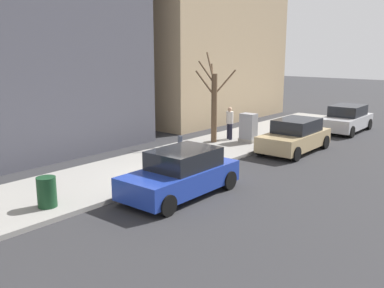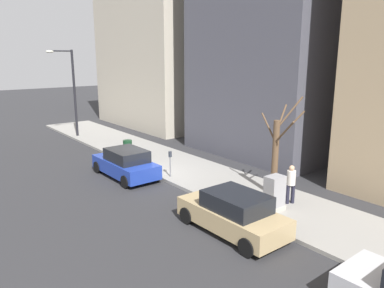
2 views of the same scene
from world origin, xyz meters
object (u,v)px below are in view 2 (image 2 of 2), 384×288
at_px(parking_meter, 170,161).
at_px(utility_box, 274,194).
at_px(trash_bin, 128,147).
at_px(office_tower_right, 182,28).
at_px(parked_car_blue, 126,164).
at_px(pedestrian_near_meter, 291,182).
at_px(parked_car_tan, 233,213).
at_px(bare_tree, 276,153).
at_px(streetlamp, 71,86).

relative_size(parking_meter, utility_box, 0.94).
height_order(trash_bin, office_tower_right, office_tower_right).
bearing_deg(parking_meter, utility_box, -82.03).
xyz_separation_m(parked_car_blue, pedestrian_near_meter, (3.55, -7.77, 0.35)).
bearing_deg(utility_box, parked_car_tan, -176.00).
bearing_deg(bare_tree, parking_meter, 113.75).
relative_size(parked_car_tan, parking_meter, 3.13).
xyz_separation_m(parked_car_tan, parking_meter, (1.59, 6.24, 0.24)).
xyz_separation_m(trash_bin, pedestrian_near_meter, (1.50, -11.38, 0.49)).
xyz_separation_m(streetlamp, pedestrian_near_meter, (2.11, -18.84, -2.93)).
distance_m(parking_meter, streetlamp, 13.18).
xyz_separation_m(parked_car_tan, bare_tree, (3.78, 1.27, 1.36)).
relative_size(pedestrian_near_meter, office_tower_right, 0.10).
distance_m(trash_bin, pedestrian_near_meter, 11.48).
height_order(streetlamp, pedestrian_near_meter, streetlamp).
height_order(utility_box, pedestrian_near_meter, pedestrian_near_meter).
relative_size(bare_tree, office_tower_right, 0.25).
relative_size(parked_car_tan, utility_box, 2.95).
relative_size(trash_bin, pedestrian_near_meter, 0.54).
bearing_deg(parking_meter, pedestrian_near_meter, -72.08).
relative_size(parked_car_blue, streetlamp, 0.65).
xyz_separation_m(parked_car_tan, office_tower_right, (12.56, 20.07, 7.96)).
xyz_separation_m(parked_car_tan, trash_bin, (2.04, 11.60, -0.14)).
bearing_deg(parked_car_blue, parked_car_tan, -90.58).
bearing_deg(office_tower_right, parked_car_tan, -122.05).
bearing_deg(office_tower_right, streetlamp, -174.86).
height_order(parking_meter, trash_bin, parking_meter).
bearing_deg(parking_meter, parked_car_tan, -104.32).
distance_m(streetlamp, office_tower_right, 12.12).
xyz_separation_m(parked_car_blue, parking_meter, (1.61, -1.76, 0.24)).
relative_size(utility_box, pedestrian_near_meter, 0.86).
bearing_deg(pedestrian_near_meter, streetlamp, -58.16).
xyz_separation_m(trash_bin, office_tower_right, (10.52, 8.47, 8.10)).
distance_m(parked_car_blue, trash_bin, 4.15).
relative_size(parked_car_tan, pedestrian_near_meter, 2.54).
bearing_deg(parked_car_tan, office_tower_right, 57.29).
bearing_deg(office_tower_right, parking_meter, -128.44).
bearing_deg(bare_tree, parked_car_blue, 119.42).
bearing_deg(parking_meter, parked_car_blue, 132.47).
height_order(parked_car_blue, pedestrian_near_meter, pedestrian_near_meter).
bearing_deg(pedestrian_near_meter, parking_meter, -46.63).
bearing_deg(office_tower_right, bare_tree, -115.04).
xyz_separation_m(pedestrian_near_meter, office_tower_right, (9.03, 19.84, 7.61)).
relative_size(parked_car_tan, parked_car_blue, 1.00).
bearing_deg(utility_box, streetlamp, 93.08).
bearing_deg(parked_car_tan, trash_bin, 79.35).
bearing_deg(streetlamp, office_tower_right, 5.14).
relative_size(parked_car_blue, pedestrian_near_meter, 2.54).
xyz_separation_m(parked_car_tan, pedestrian_near_meter, (3.54, 0.22, 0.35)).
distance_m(parking_meter, trash_bin, 5.39).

